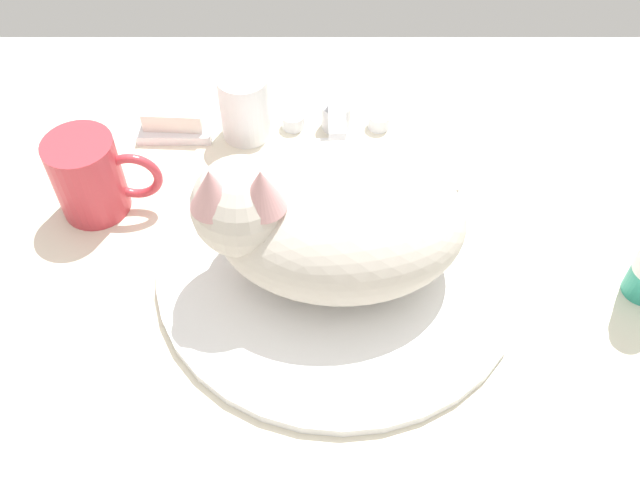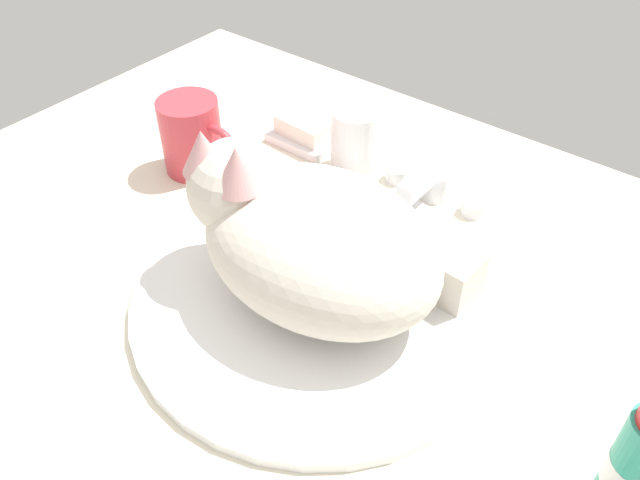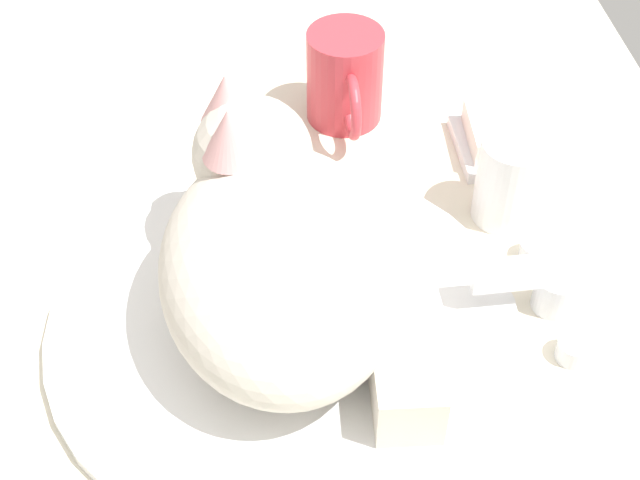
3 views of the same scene
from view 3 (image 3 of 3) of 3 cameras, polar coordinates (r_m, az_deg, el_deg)
The scene contains 8 objects.
ground_plane at distance 76.86cm, azimuth -2.17°, elevation -6.23°, with size 110.00×82.50×3.00cm, color silver.
sink_basin at distance 75.22cm, azimuth -2.21°, elevation -5.25°, with size 37.71×37.71×1.19cm, color white.
faucet at distance 77.70cm, azimuth 13.47°, elevation -2.87°, with size 13.47×9.12×5.37cm.
cat at distance 70.63cm, azimuth -2.34°, elevation -0.70°, with size 26.68×20.22×15.91cm.
coffee_mug at distance 92.50cm, azimuth 1.54°, elevation 9.80°, with size 11.85×7.49×9.50cm.
rinse_cup at distance 83.54cm, azimuth 11.49°, elevation 3.61°, with size 6.01×6.01×8.34cm.
soap_dish at distance 92.32cm, azimuth 10.28°, elevation 5.64°, with size 9.00×6.40×1.20cm, color white.
soap_bar at distance 91.18cm, azimuth 10.43°, elevation 6.51°, with size 7.29×4.48×2.44cm, color white.
Camera 3 is at (47.33, -2.90, 58.99)cm, focal length 52.64 mm.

